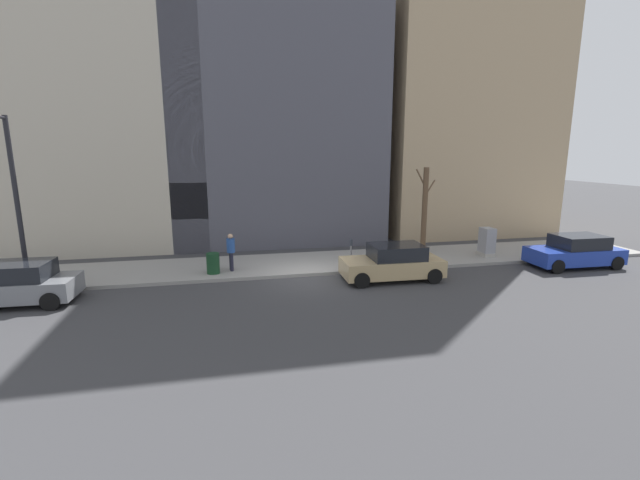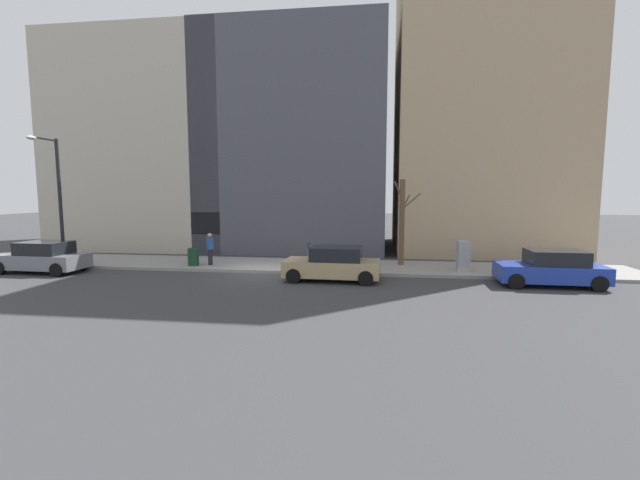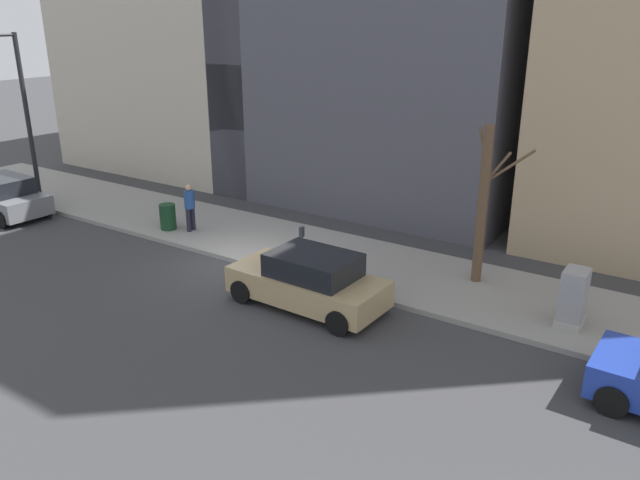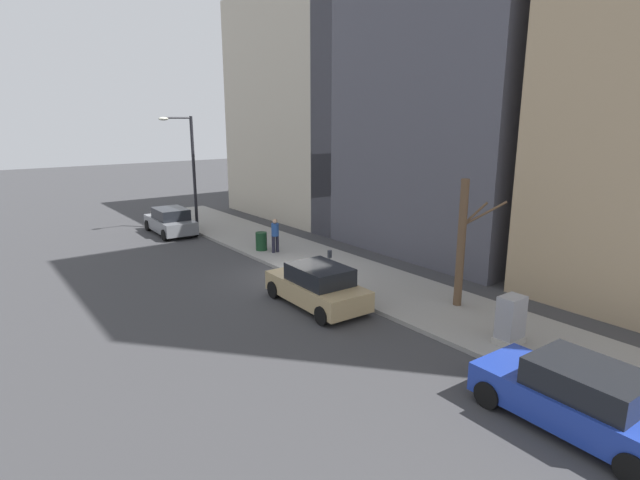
# 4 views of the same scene
# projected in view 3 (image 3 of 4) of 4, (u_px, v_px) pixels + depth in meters

# --- Properties ---
(ground_plane) EXTENTS (120.00, 120.00, 0.00)m
(ground_plane) POSITION_uv_depth(u_px,v_px,m) (240.00, 265.00, 19.21)
(ground_plane) COLOR #38383A
(sidewalk) EXTENTS (4.00, 36.00, 0.15)m
(sidewalk) POSITION_uv_depth(u_px,v_px,m) (279.00, 244.00, 20.75)
(sidewalk) COLOR gray
(sidewalk) RESTS_ON ground
(parked_car_tan) EXTENTS (2.01, 4.24, 1.52)m
(parked_car_tan) POSITION_uv_depth(u_px,v_px,m) (309.00, 281.00, 16.27)
(parked_car_tan) COLOR tan
(parked_car_tan) RESTS_ON ground
(parked_car_grey) EXTENTS (2.04, 4.26, 1.52)m
(parked_car_grey) POSITION_uv_depth(u_px,v_px,m) (1.00, 197.00, 23.73)
(parked_car_grey) COLOR slate
(parked_car_grey) RESTS_ON ground
(parking_meter) EXTENTS (0.14, 0.10, 1.35)m
(parking_meter) POSITION_uv_depth(u_px,v_px,m) (302.00, 244.00, 18.16)
(parking_meter) COLOR slate
(parking_meter) RESTS_ON sidewalk
(utility_box) EXTENTS (0.83, 0.61, 1.43)m
(utility_box) POSITION_uv_depth(u_px,v_px,m) (573.00, 298.00, 15.00)
(utility_box) COLOR #A8A399
(utility_box) RESTS_ON sidewalk
(streetlamp) EXTENTS (1.97, 0.32, 6.50)m
(streetlamp) POSITION_uv_depth(u_px,v_px,m) (19.00, 105.00, 23.86)
(streetlamp) COLOR black
(streetlamp) RESTS_ON sidewalk
(bare_tree) EXTENTS (1.16, 1.44, 4.42)m
(bare_tree) POSITION_uv_depth(u_px,v_px,m) (484.00, 203.00, 16.99)
(bare_tree) COLOR brown
(bare_tree) RESTS_ON sidewalk
(trash_bin) EXTENTS (0.56, 0.56, 0.90)m
(trash_bin) POSITION_uv_depth(u_px,v_px,m) (168.00, 217.00, 21.83)
(trash_bin) COLOR #14381E
(trash_bin) RESTS_ON sidewalk
(pedestrian_near_meter) EXTENTS (0.40, 0.36, 1.66)m
(pedestrian_near_meter) POSITION_uv_depth(u_px,v_px,m) (190.00, 205.00, 21.51)
(pedestrian_near_meter) COLOR #1E1E2D
(pedestrian_near_meter) RESTS_ON sidewalk
(office_block_center) EXTENTS (11.99, 11.99, 14.35)m
(office_block_center) POSITION_uv_depth(u_px,v_px,m) (410.00, 17.00, 25.85)
(office_block_center) COLOR #4C4C56
(office_block_center) RESTS_ON ground
(office_tower_right) EXTENTS (12.38, 12.38, 14.30)m
(office_tower_right) POSITION_uv_depth(u_px,v_px,m) (226.00, 17.00, 31.40)
(office_tower_right) COLOR #BCB29E
(office_tower_right) RESTS_ON ground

